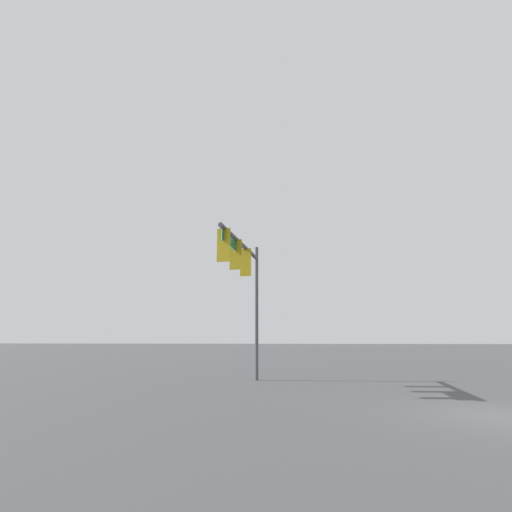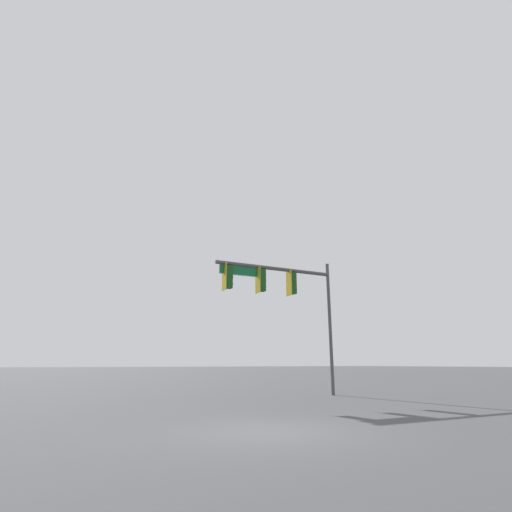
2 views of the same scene
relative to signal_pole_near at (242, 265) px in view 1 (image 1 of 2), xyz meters
The scene contains 2 objects.
ground_plane 11.14m from the signal_pole_near, 55.47° to the left, with size 400.00×400.00×0.00m, color #474749.
signal_pole_near is the anchor object (origin of this frame).
Camera 1 is at (11.73, -4.93, 1.96)m, focal length 28.00 mm.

